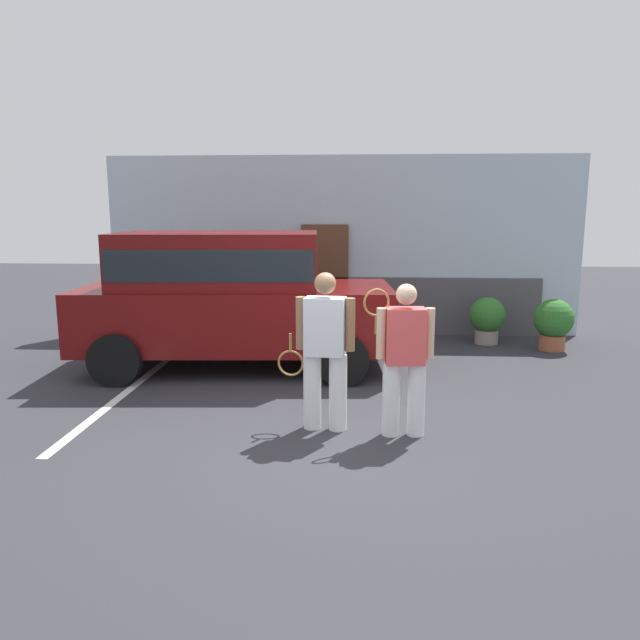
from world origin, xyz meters
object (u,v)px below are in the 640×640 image
object	(u,v)px
tennis_player_man	(325,350)
tennis_player_woman	(404,357)
potted_plant_secondary	(553,322)
potted_plant_by_porch	(487,318)
parked_suv	(230,293)

from	to	relation	value
tennis_player_man	tennis_player_woman	bearing A→B (deg)	177.53
tennis_player_man	potted_plant_secondary	bearing A→B (deg)	-126.19
tennis_player_woman	potted_plant_by_porch	size ratio (longest dim) A/B	1.94
parked_suv	potted_plant_by_porch	xyz separation A→B (m)	(4.24, 1.93, -0.68)
tennis_player_woman	parked_suv	bearing A→B (deg)	-51.01
potted_plant_secondary	potted_plant_by_porch	bearing A→B (deg)	156.44
potted_plant_by_porch	potted_plant_secondary	world-z (taller)	potted_plant_secondary
potted_plant_by_porch	potted_plant_secondary	distance (m)	1.11
parked_suv	tennis_player_man	distance (m)	2.98
parked_suv	potted_plant_by_porch	size ratio (longest dim) A/B	5.61
parked_suv	potted_plant_by_porch	bearing A→B (deg)	20.70
tennis_player_man	tennis_player_woman	xyz separation A→B (m)	(0.84, -0.13, -0.04)
tennis_player_woman	potted_plant_secondary	distance (m)	5.03
tennis_player_woman	potted_plant_by_porch	distance (m)	4.95
potted_plant_by_porch	potted_plant_secondary	size ratio (longest dim) A/B	0.95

